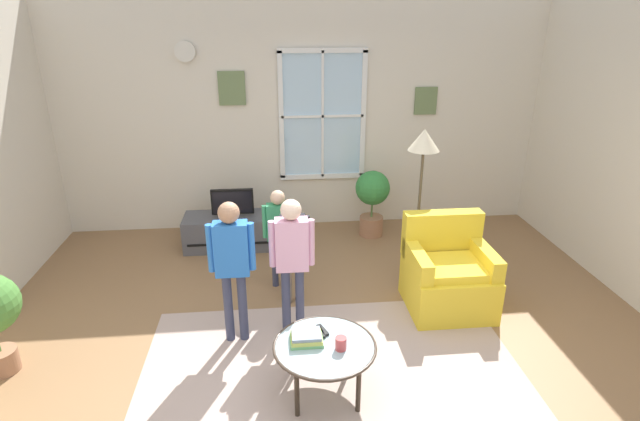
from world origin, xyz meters
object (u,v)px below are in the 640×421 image
(television, at_px, (232,202))
(person_green_shirt, at_px, (279,228))
(remote_near_books, at_px, (320,332))
(person_pink_shirt, at_px, (292,252))
(coffee_table, at_px, (325,348))
(book_stack, at_px, (306,338))
(remote_near_cup, at_px, (322,330))
(armchair, at_px, (447,275))
(person_blue_shirt, at_px, (232,257))
(person_black_shirt, at_px, (293,241))
(tv_stand, at_px, (235,231))
(potted_plant_by_window, at_px, (372,196))
(cup, at_px, (341,343))
(floor_lamp, at_px, (423,154))

(television, relative_size, person_green_shirt, 0.47)
(remote_near_books, xyz_separation_m, person_pink_shirt, (-0.18, 0.63, 0.36))
(coffee_table, height_order, remote_near_books, remote_near_books)
(book_stack, relative_size, remote_near_cup, 1.70)
(coffee_table, xyz_separation_m, person_pink_shirt, (-0.19, 0.77, 0.39))
(armchair, relative_size, remote_near_books, 6.21)
(person_blue_shirt, bearing_deg, person_pink_shirt, 6.15)
(remote_near_cup, relative_size, person_black_shirt, 0.13)
(tv_stand, height_order, person_black_shirt, person_black_shirt)
(book_stack, distance_m, person_pink_shirt, 0.80)
(tv_stand, bearing_deg, armchair, -36.02)
(television, height_order, person_pink_shirt, person_pink_shirt)
(remote_near_cup, height_order, person_green_shirt, person_green_shirt)
(remote_near_books, xyz_separation_m, person_green_shirt, (-0.27, 1.46, 0.23))
(tv_stand, xyz_separation_m, remote_near_books, (0.80, -2.46, 0.23))
(armchair, bearing_deg, television, 144.03)
(remote_near_books, bearing_deg, remote_near_cup, 55.81)
(coffee_table, distance_m, person_pink_shirt, 0.89)
(coffee_table, distance_m, potted_plant_by_window, 2.91)
(coffee_table, xyz_separation_m, cup, (0.11, -0.05, 0.07))
(coffee_table, relative_size, remote_near_cup, 5.38)
(tv_stand, distance_m, coffee_table, 2.73)
(person_green_shirt, bearing_deg, television, 117.71)
(coffee_table, relative_size, person_green_shirt, 0.72)
(coffee_table, xyz_separation_m, person_green_shirt, (-0.29, 1.60, 0.26))
(person_green_shirt, relative_size, potted_plant_by_window, 1.24)
(armchair, xyz_separation_m, potted_plant_by_window, (-0.40, 1.69, 0.20))
(potted_plant_by_window, bearing_deg, person_green_shirt, -135.53)
(person_black_shirt, bearing_deg, tv_stand, 115.98)
(person_blue_shirt, relative_size, floor_lamp, 0.81)
(person_green_shirt, height_order, person_pink_shirt, person_pink_shirt)
(person_pink_shirt, height_order, person_black_shirt, person_pink_shirt)
(book_stack, xyz_separation_m, remote_near_books, (0.11, 0.09, -0.03))
(coffee_table, distance_m, remote_near_books, 0.15)
(remote_near_books, bearing_deg, book_stack, -140.51)
(television, distance_m, person_black_shirt, 1.49)
(person_black_shirt, bearing_deg, television, 116.02)
(tv_stand, bearing_deg, remote_near_cup, -71.45)
(cup, relative_size, person_green_shirt, 0.09)
(person_green_shirt, distance_m, person_blue_shirt, 0.97)
(armchair, relative_size, book_stack, 3.66)
(tv_stand, height_order, potted_plant_by_window, potted_plant_by_window)
(person_pink_shirt, height_order, potted_plant_by_window, person_pink_shirt)
(person_green_shirt, distance_m, floor_lamp, 1.64)
(coffee_table, height_order, book_stack, book_stack)
(person_black_shirt, bearing_deg, person_green_shirt, 110.70)
(television, distance_m, person_green_shirt, 1.13)
(book_stack, distance_m, cup, 0.26)
(tv_stand, xyz_separation_m, person_green_shirt, (0.52, -1.00, 0.46))
(cup, height_order, person_pink_shirt, person_pink_shirt)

